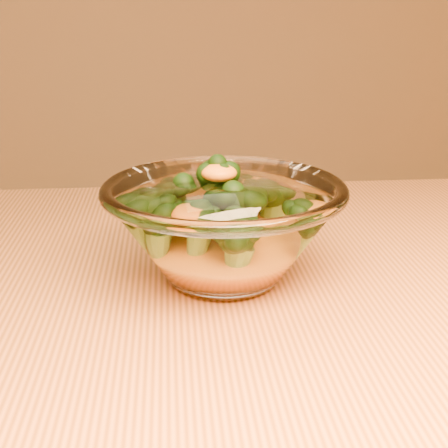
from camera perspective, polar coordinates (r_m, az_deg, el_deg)
name	(u,v)px	position (r m, az deg, el deg)	size (l,w,h in m)	color
glass_bowl	(224,229)	(0.49, 0.00, -0.46)	(0.19, 0.19, 0.08)	white
cheese_sauce	(224,250)	(0.50, 0.00, -2.39)	(0.11, 0.11, 0.03)	orange
broccoli_heap	(212,213)	(0.49, -1.08, 0.97)	(0.14, 0.12, 0.07)	black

